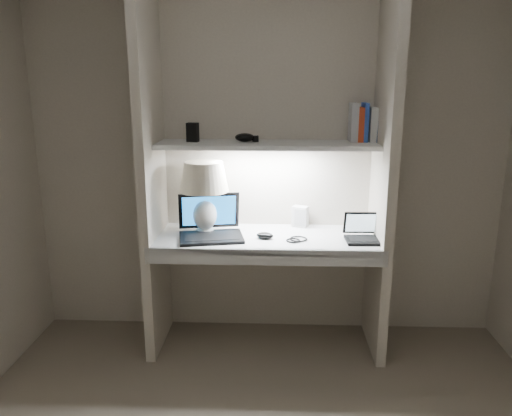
# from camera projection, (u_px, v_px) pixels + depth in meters

# --- Properties ---
(back_wall) EXTENTS (3.20, 0.01, 2.50)m
(back_wall) POSITION_uv_depth(u_px,v_px,m) (267.00, 156.00, 3.38)
(back_wall) COLOR beige
(back_wall) RESTS_ON floor
(alcove_panel_left) EXTENTS (0.06, 0.55, 2.50)m
(alcove_panel_left) POSITION_uv_depth(u_px,v_px,m) (151.00, 162.00, 3.15)
(alcove_panel_left) COLOR beige
(alcove_panel_left) RESTS_ON floor
(alcove_panel_right) EXTENTS (0.06, 0.55, 2.50)m
(alcove_panel_right) POSITION_uv_depth(u_px,v_px,m) (384.00, 163.00, 3.09)
(alcove_panel_right) COLOR beige
(alcove_panel_right) RESTS_ON floor
(desk) EXTENTS (1.40, 0.55, 0.04)m
(desk) POSITION_uv_depth(u_px,v_px,m) (266.00, 239.00, 3.24)
(desk) COLOR white
(desk) RESTS_ON alcove_panel_left
(desk_apron) EXTENTS (1.46, 0.03, 0.10)m
(desk_apron) POSITION_uv_depth(u_px,v_px,m) (265.00, 257.00, 3.00)
(desk_apron) COLOR silver
(desk_apron) RESTS_ON desk
(shelf) EXTENTS (1.40, 0.36, 0.03)m
(shelf) POSITION_uv_depth(u_px,v_px,m) (267.00, 145.00, 3.19)
(shelf) COLOR silver
(shelf) RESTS_ON back_wall
(strip_light) EXTENTS (0.60, 0.04, 0.02)m
(strip_light) POSITION_uv_depth(u_px,v_px,m) (267.00, 148.00, 3.19)
(strip_light) COLOR white
(strip_light) RESTS_ON shelf
(table_lamp) EXTENTS (0.32, 0.32, 0.47)m
(table_lamp) POSITION_uv_depth(u_px,v_px,m) (204.00, 185.00, 3.24)
(table_lamp) COLOR white
(table_lamp) RESTS_ON desk
(laptop_main) EXTENTS (0.46, 0.42, 0.27)m
(laptop_main) POSITION_uv_depth(u_px,v_px,m) (210.00, 227.00, 3.22)
(laptop_main) COLOR black
(laptop_main) RESTS_ON desk
(laptop_netbook) EXTENTS (0.26, 0.23, 0.17)m
(laptop_netbook) POSITION_uv_depth(u_px,v_px,m) (366.00, 234.00, 3.15)
(laptop_netbook) COLOR black
(laptop_netbook) RESTS_ON desk
(speaker) EXTENTS (0.12, 0.11, 0.14)m
(speaker) POSITION_uv_depth(u_px,v_px,m) (300.00, 216.00, 3.43)
(speaker) COLOR silver
(speaker) RESTS_ON desk
(mouse) EXTENTS (0.12, 0.09, 0.04)m
(mouse) POSITION_uv_depth(u_px,v_px,m) (265.00, 236.00, 3.18)
(mouse) COLOR black
(mouse) RESTS_ON desk
(cable_coil) EXTENTS (0.13, 0.13, 0.01)m
(cable_coil) POSITION_uv_depth(u_px,v_px,m) (298.00, 239.00, 3.15)
(cable_coil) COLOR black
(cable_coil) RESTS_ON desk
(sticky_note) EXTENTS (0.08, 0.08, 0.00)m
(sticky_note) POSITION_uv_depth(u_px,v_px,m) (202.00, 236.00, 3.24)
(sticky_note) COLOR yellow
(sticky_note) RESTS_ON desk
(book_row) EXTENTS (0.23, 0.16, 0.25)m
(book_row) POSITION_uv_depth(u_px,v_px,m) (367.00, 123.00, 3.22)
(book_row) COLOR silver
(book_row) RESTS_ON shelf
(shelf_box) EXTENTS (0.08, 0.07, 0.12)m
(shelf_box) POSITION_uv_depth(u_px,v_px,m) (193.00, 132.00, 3.21)
(shelf_box) COLOR black
(shelf_box) RESTS_ON shelf
(shelf_gadget) EXTENTS (0.13, 0.09, 0.05)m
(shelf_gadget) POSITION_uv_depth(u_px,v_px,m) (245.00, 137.00, 3.21)
(shelf_gadget) COLOR black
(shelf_gadget) RESTS_ON shelf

